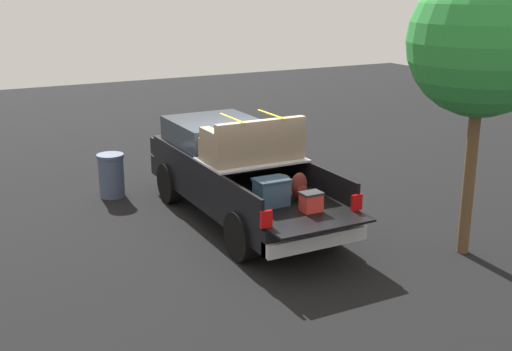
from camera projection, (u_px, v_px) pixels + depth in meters
ground_plane at (242, 220)px, 13.23m from camera, size 40.00×40.00×0.00m
pickup_truck at (234, 170)px, 13.26m from camera, size 6.05×2.06×2.23m
tree_background at (482, 43)px, 10.61m from camera, size 2.47×2.47×4.94m
trash_can at (111, 175)px, 14.55m from camera, size 0.60×0.60×0.98m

